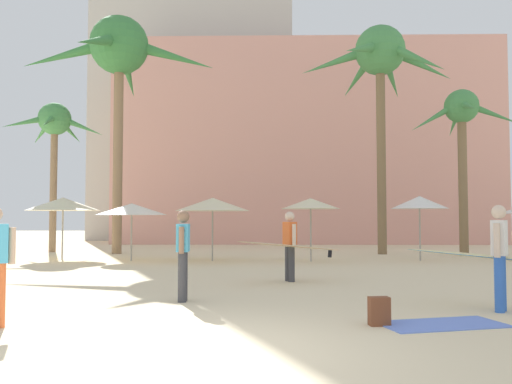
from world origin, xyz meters
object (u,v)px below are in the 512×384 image
object	(u,v)px
palm_tree_left	(462,122)
cafe_umbrella_6	(213,204)
cafe_umbrella_3	(63,204)
backpack	(379,312)
palm_tree_right	(380,63)
beach_towel	(442,324)
palm_tree_far_left	(119,55)
cafe_umbrella_0	(311,204)
person_mid_center	(290,244)
person_far_right	(183,251)
palm_tree_center	(54,129)
cafe_umbrella_1	(132,209)
person_mid_left	(496,255)
cafe_umbrella_2	(419,202)

from	to	relation	value
palm_tree_left	cafe_umbrella_6	bearing A→B (deg)	-164.87
cafe_umbrella_3	backpack	distance (m)	15.68
palm_tree_right	beach_towel	bearing A→B (deg)	-99.15
palm_tree_far_left	backpack	size ratio (longest dim) A/B	25.62
cafe_umbrella_0	person_mid_center	world-z (taller)	cafe_umbrella_0
backpack	person_far_right	world-z (taller)	person_far_right
palm_tree_center	cafe_umbrella_1	size ratio (longest dim) A/B	2.70
palm_tree_center	palm_tree_far_left	bearing A→B (deg)	-19.02
palm_tree_far_left	person_mid_center	world-z (taller)	palm_tree_far_left
palm_tree_left	beach_towel	distance (m)	16.51
cafe_umbrella_1	person_mid_left	distance (m)	13.67
palm_tree_right	cafe_umbrella_6	distance (m)	10.36
cafe_umbrella_2	cafe_umbrella_6	size ratio (longest dim) A/B	0.87
cafe_umbrella_1	backpack	distance (m)	13.48
palm_tree_far_left	beach_towel	bearing A→B (deg)	-59.13
person_far_right	beach_towel	bearing A→B (deg)	-28.76
person_far_right	person_mid_left	bearing A→B (deg)	-10.80
person_mid_left	cafe_umbrella_6	bearing A→B (deg)	-28.34
palm_tree_far_left	palm_tree_left	bearing A→B (deg)	-4.34
cafe_umbrella_1	beach_towel	size ratio (longest dim) A/B	1.41
beach_towel	person_far_right	bearing A→B (deg)	153.25
palm_tree_left	beach_towel	world-z (taller)	palm_tree_left
palm_tree_right	cafe_umbrella_2	size ratio (longest dim) A/B	4.25
palm_tree_far_left	cafe_umbrella_1	xyz separation A→B (m)	(1.71, -4.04, -7.08)
cafe_umbrella_3	cafe_umbrella_1	bearing A→B (deg)	-14.20
cafe_umbrella_2	person_mid_left	world-z (taller)	cafe_umbrella_2
palm_tree_far_left	palm_tree_left	world-z (taller)	palm_tree_far_left
cafe_umbrella_6	backpack	bearing A→B (deg)	-72.66
cafe_umbrella_6	cafe_umbrella_2	bearing A→B (deg)	1.17
cafe_umbrella_1	person_mid_left	bearing A→B (deg)	-48.88
palm_tree_center	person_mid_left	xyz separation A→B (m)	(14.02, -15.47, -4.87)
cafe_umbrella_1	person_far_right	distance (m)	10.05
palm_tree_right	cafe_umbrella_0	xyz separation A→B (m)	(-3.49, -4.06, -6.43)
palm_tree_far_left	cafe_umbrella_2	xyz separation A→B (m)	(12.40, -3.77, -6.83)
person_mid_left	palm_tree_far_left	bearing A→B (deg)	-21.52
palm_tree_far_left	palm_tree_right	size ratio (longest dim) A/B	1.05
cafe_umbrella_0	cafe_umbrella_1	xyz separation A→B (m)	(-6.62, 0.06, -0.20)
palm_tree_center	cafe_umbrella_6	world-z (taller)	palm_tree_center
cafe_umbrella_3	beach_towel	distance (m)	16.24
cafe_umbrella_3	beach_towel	world-z (taller)	cafe_umbrella_3
palm_tree_right	cafe_umbrella_6	size ratio (longest dim) A/B	3.69
palm_tree_left	palm_tree_right	world-z (taller)	palm_tree_right
palm_tree_left	person_far_right	world-z (taller)	palm_tree_left
cafe_umbrella_3	cafe_umbrella_0	bearing A→B (deg)	-4.70
palm_tree_center	cafe_umbrella_2	size ratio (longest dim) A/B	2.93
beach_towel	person_mid_left	distance (m)	2.08
cafe_umbrella_3	person_mid_left	world-z (taller)	cafe_umbrella_3
beach_towel	person_far_right	size ratio (longest dim) A/B	1.07
cafe_umbrella_1	cafe_umbrella_6	size ratio (longest dim) A/B	0.94
cafe_umbrella_3	person_far_right	distance (m)	11.95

